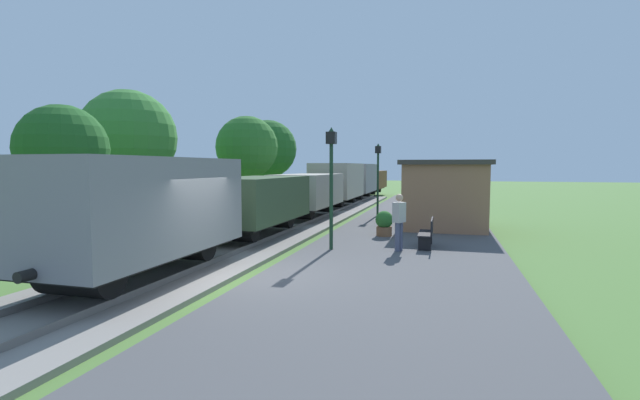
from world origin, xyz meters
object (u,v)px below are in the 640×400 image
station_hut (445,192)px  lamp_post_near (331,166)px  bench_down_platform (435,205)px  person_waiting (399,220)px  lamp_post_far (378,166)px  tree_field_left (247,147)px  bench_near_hut (428,232)px  freight_train (324,187)px  potted_planter (384,223)px  tree_field_distant (268,149)px  tree_trackside_far (128,138)px  tree_trackside_mid (63,149)px

station_hut → lamp_post_near: (-3.30, -6.95, 1.15)m
bench_down_platform → person_waiting: bearing=-94.2°
lamp_post_far → tree_field_left: size_ratio=0.66×
tree_field_left → bench_near_hut: bearing=-40.5°
freight_train → potted_planter: size_ratio=42.79×
bench_down_platform → person_waiting: 11.30m
tree_field_left → tree_field_distant: size_ratio=0.89×
freight_train → tree_trackside_far: bearing=-134.0°
bench_down_platform → person_waiting: person_waiting is taller
bench_down_platform → tree_field_distant: 14.51m
lamp_post_near → freight_train: bearing=106.2°
station_hut → bench_near_hut: 5.89m
tree_trackside_mid → station_hut: bearing=32.2°
bench_down_platform → potted_planter: size_ratio=1.64×
potted_planter → tree_trackside_mid: tree_trackside_mid is taller
tree_trackside_mid → tree_field_distant: bearing=91.3°
tree_field_distant → lamp_post_near: bearing=-62.5°
freight_train → lamp_post_far: size_ratio=10.59×
bench_down_platform → lamp_post_far: lamp_post_far is taller
bench_down_platform → tree_trackside_mid: (-11.94, -12.46, 2.64)m
bench_near_hut → tree_trackside_far: (-13.63, 3.34, 3.38)m
bench_near_hut → tree_trackside_far: 14.44m
person_waiting → potted_planter: (-0.80, 2.76, -0.46)m
potted_planter → tree_field_distant: tree_field_distant is taller
freight_train → bench_down_platform: bearing=-4.2°
lamp_post_far → tree_trackside_far: tree_trackside_far is taller
potted_planter → tree_field_distant: bearing=125.2°
bench_near_hut → bench_down_platform: size_ratio=1.00×
bench_down_platform → person_waiting: (-0.82, -11.26, 0.46)m
potted_planter → tree_field_left: 11.29m
lamp_post_near → bench_near_hut: bearing=22.3°
bench_near_hut → tree_field_distant: size_ratio=0.24×
potted_planter → tree_trackside_far: 12.56m
lamp_post_far → tree_trackside_mid: tree_trackside_mid is taller
potted_planter → lamp_post_near: bearing=-111.4°
bench_down_platform → tree_trackside_far: 15.73m
freight_train → lamp_post_far: 4.37m
potted_planter → lamp_post_near: 3.91m
tree_trackside_mid → tree_field_distant: size_ratio=0.77×
station_hut → lamp_post_near: lamp_post_near is taller
person_waiting → tree_field_distant: tree_field_distant is taller
freight_train → person_waiting: freight_train is taller
person_waiting → tree_field_distant: size_ratio=0.27×
tree_trackside_mid → person_waiting: bearing=6.1°
station_hut → tree_trackside_mid: size_ratio=1.20×
person_waiting → tree_field_distant: (-11.57, 18.01, 2.91)m
tree_trackside_mid → tree_field_left: 10.84m
bench_down_platform → tree_field_left: (-10.14, -1.77, 3.11)m
freight_train → tree_trackside_far: 10.82m
tree_trackside_far → tree_field_left: 6.37m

